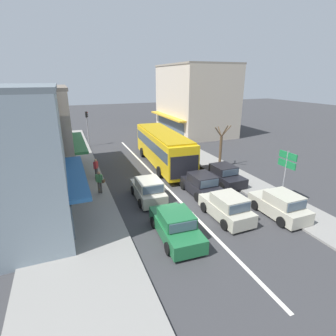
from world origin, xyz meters
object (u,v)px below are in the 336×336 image
hatchback_queue_far_back (201,184)px  parked_sedan_kerb_second (222,175)px  parked_hatchback_kerb_front (280,205)px  directional_road_sign (287,165)px  pedestrian_browsing_midblock (96,167)px  hatchback_behind_bus_mid (148,190)px  pedestrian_with_handbag_near (100,181)px  sedan_queue_gap_filler (176,226)px  traffic_light_downstreet (87,123)px  city_bus (163,146)px  street_tree_right (221,148)px  hatchback_behind_bus_near (227,207)px

hatchback_queue_far_back → parked_sedan_kerb_second: hatchback_queue_far_back is taller
parked_hatchback_kerb_front → directional_road_sign: (1.42, 1.29, 1.99)m
directional_road_sign → pedestrian_browsing_midblock: bearing=140.7°
hatchback_behind_bus_mid → pedestrian_with_handbag_near: (-2.95, 2.00, 0.36)m
sedan_queue_gap_filler → directional_road_sign: 8.42m
parked_hatchback_kerb_front → parked_sedan_kerb_second: parked_hatchback_kerb_front is taller
traffic_light_downstreet → directional_road_sign: (10.31, -20.50, -0.15)m
sedan_queue_gap_filler → traffic_light_downstreet: bearing=95.8°
city_bus → parked_sedan_kerb_second: bearing=-64.0°
sedan_queue_gap_filler → parked_hatchback_kerb_front: 6.70m
street_tree_right → parked_sedan_kerb_second: bearing=-119.3°
city_bus → parked_sedan_kerb_second: 6.58m
hatchback_queue_far_back → parked_sedan_kerb_second: size_ratio=0.88×
pedestrian_browsing_midblock → traffic_light_downstreet: bearing=87.1°
city_bus → pedestrian_browsing_midblock: 6.58m
hatchback_behind_bus_near → traffic_light_downstreet: traffic_light_downstreet is taller
hatchback_queue_far_back → hatchback_behind_bus_mid: size_ratio=1.00×
sedan_queue_gap_filler → parked_sedan_kerb_second: (6.42, 5.55, 0.00)m
sedan_queue_gap_filler → directional_road_sign: (8.11, 1.01, 2.04)m
city_bus → hatchback_behind_bus_mid: (-3.56, -6.58, -1.17)m
pedestrian_browsing_midblock → city_bus: bearing=12.7°
traffic_light_downstreet → street_tree_right: (10.43, -12.75, -0.95)m
city_bus → pedestrian_with_handbag_near: city_bus is taller
parked_sedan_kerb_second → pedestrian_browsing_midblock: (-9.21, 4.38, 0.40)m
hatchback_behind_bus_near → pedestrian_browsing_midblock: pedestrian_browsing_midblock is taller
traffic_light_downstreet → street_tree_right: 16.50m
sedan_queue_gap_filler → traffic_light_downstreet: size_ratio=1.02×
street_tree_right → pedestrian_with_handbag_near: (-11.16, -1.98, -0.84)m
pedestrian_with_handbag_near → street_tree_right: bearing=10.1°
pedestrian_with_handbag_near → pedestrian_browsing_midblock: (0.15, 3.14, -0.00)m
city_bus → sedan_queue_gap_filler: (-3.58, -11.37, -1.22)m
sedan_queue_gap_filler → hatchback_behind_bus_mid: (0.02, 4.78, 0.05)m
hatchback_behind_bus_mid → parked_hatchback_kerb_front: bearing=-37.2°
sedan_queue_gap_filler → parked_hatchback_kerb_front: parked_hatchback_kerb_front is taller
hatchback_queue_far_back → parked_sedan_kerb_second: bearing=24.9°
directional_road_sign → street_tree_right: size_ratio=0.88×
sedan_queue_gap_filler → hatchback_behind_bus_near: bearing=10.7°
hatchback_behind_bus_near → pedestrian_browsing_midblock: 11.23m
parked_sedan_kerb_second → directional_road_sign: bearing=-69.6°
hatchback_queue_far_back → pedestrian_browsing_midblock: bearing=139.7°
directional_road_sign → pedestrian_browsing_midblock: directional_road_sign is taller
parked_hatchback_kerb_front → parked_sedan_kerb_second: bearing=92.6°
hatchback_behind_bus_mid → traffic_light_downstreet: size_ratio=0.89×
pedestrian_with_handbag_near → hatchback_behind_bus_near: bearing=-43.3°
sedan_queue_gap_filler → hatchback_queue_far_back: size_ratio=1.15×
hatchback_queue_far_back → parked_hatchback_kerb_front: (2.89, -4.61, 0.00)m
hatchback_behind_bus_mid → traffic_light_downstreet: 17.01m
directional_road_sign → hatchback_queue_far_back: bearing=142.3°
sedan_queue_gap_filler → city_bus: bearing=72.5°
city_bus → street_tree_right: street_tree_right is taller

